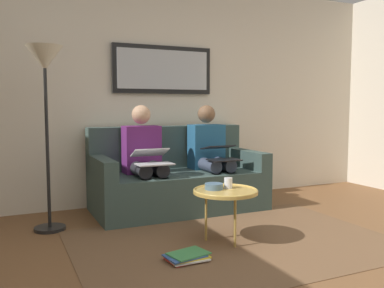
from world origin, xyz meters
TOP-DOWN VIEW (x-y plane):
  - wall_rear at (0.00, -2.60)m, footprint 6.00×0.12m
  - area_rug at (0.00, -0.85)m, footprint 2.60×1.80m
  - couch at (0.00, -2.12)m, footprint 1.82×0.90m
  - framed_mirror at (0.00, -2.51)m, footprint 1.20×0.05m
  - coffee_table at (0.06, -0.90)m, footprint 0.54×0.54m
  - cup at (0.00, -0.96)m, footprint 0.07×0.07m
  - bowl at (0.13, -0.97)m, footprint 0.15×0.15m
  - person_left at (-0.39, -2.05)m, footprint 0.38×0.58m
  - laptop_black at (-0.39, -1.81)m, footprint 0.32×0.37m
  - person_right at (0.39, -2.05)m, footprint 0.38×0.58m
  - laptop_silver at (0.39, -1.81)m, footprint 0.36×0.34m
  - magazine_stack at (0.52, -0.64)m, footprint 0.34×0.26m
  - standing_lamp at (1.36, -1.85)m, footprint 0.32×0.32m

SIDE VIEW (x-z plane):
  - area_rug at x=0.00m, z-range 0.00..0.01m
  - magazine_stack at x=0.52m, z-range 0.00..0.06m
  - couch at x=0.00m, z-range -0.14..0.76m
  - coffee_table at x=0.06m, z-range 0.20..0.64m
  - bowl at x=0.13m, z-range 0.43..0.48m
  - cup at x=0.00m, z-range 0.43..0.52m
  - person_left at x=-0.39m, z-range 0.04..1.18m
  - person_right at x=0.39m, z-range 0.04..1.18m
  - laptop_silver at x=0.39m, z-range 0.55..0.70m
  - laptop_black at x=-0.39m, z-range 0.56..0.71m
  - wall_rear at x=0.00m, z-range 0.00..2.60m
  - standing_lamp at x=1.36m, z-range 0.54..2.20m
  - framed_mirror at x=0.00m, z-range 1.27..1.83m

